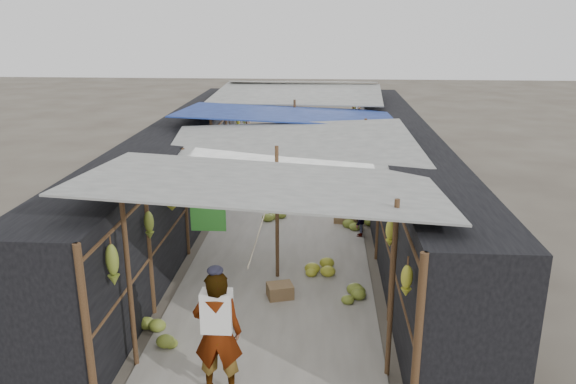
% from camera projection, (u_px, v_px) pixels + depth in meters
% --- Properties ---
extents(ground, '(80.00, 80.00, 0.00)m').
position_uv_depth(ground, '(260.00, 369.00, 8.03)').
color(ground, '#6B6356').
rests_on(ground, ground).
extents(aisle_slab, '(3.60, 16.00, 0.02)m').
position_uv_depth(aisle_slab, '(289.00, 216.00, 14.22)').
color(aisle_slab, '#9E998E').
rests_on(aisle_slab, ground).
extents(stall_left, '(1.40, 15.00, 2.30)m').
position_uv_depth(stall_left, '(182.00, 171.00, 14.05)').
color(stall_left, black).
rests_on(stall_left, ground).
extents(stall_right, '(1.40, 15.00, 2.30)m').
position_uv_depth(stall_right, '(399.00, 174.00, 13.71)').
color(stall_right, black).
rests_on(stall_right, ground).
extents(crate_near, '(0.53, 0.47, 0.27)m').
position_uv_depth(crate_near, '(280.00, 291.00, 10.03)').
color(crate_near, '#846143').
rests_on(crate_near, ground).
extents(crate_mid, '(0.63, 0.53, 0.33)m').
position_uv_depth(crate_mid, '(346.00, 216.00, 13.74)').
color(crate_mid, '#846143').
rests_on(crate_mid, ground).
extents(crate_back, '(0.47, 0.39, 0.30)m').
position_uv_depth(crate_back, '(278.00, 156.00, 19.82)').
color(crate_back, '#846143').
rests_on(crate_back, ground).
extents(black_basin, '(0.65, 0.65, 0.19)m').
position_uv_depth(black_basin, '(323.00, 180.00, 17.00)').
color(black_basin, black).
rests_on(black_basin, ground).
extents(vendor_elderly, '(0.65, 0.44, 1.76)m').
position_uv_depth(vendor_elderly, '(218.00, 333.00, 7.32)').
color(vendor_elderly, silver).
rests_on(vendor_elderly, ground).
extents(shopper_blue, '(0.72, 0.59, 1.39)m').
position_uv_depth(shopper_blue, '(283.00, 163.00, 16.58)').
color(shopper_blue, navy).
rests_on(shopper_blue, ground).
extents(vendor_seated, '(0.46, 0.68, 0.97)m').
position_uv_depth(vendor_seated, '(360.00, 216.00, 12.77)').
color(vendor_seated, '#4B4541').
rests_on(vendor_seated, ground).
extents(market_canopy, '(5.62, 15.20, 2.77)m').
position_uv_depth(market_canopy, '(291.00, 120.00, 13.81)').
color(market_canopy, brown).
rests_on(market_canopy, ground).
extents(hanging_bananas, '(3.95, 14.36, 0.72)m').
position_uv_depth(hanging_bananas, '(289.00, 152.00, 13.87)').
color(hanging_bananas, olive).
rests_on(hanging_bananas, ground).
extents(floor_bananas, '(3.98, 10.63, 0.34)m').
position_uv_depth(floor_bananas, '(290.00, 203.00, 14.72)').
color(floor_bananas, '#A5A82B').
rests_on(floor_bananas, ground).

